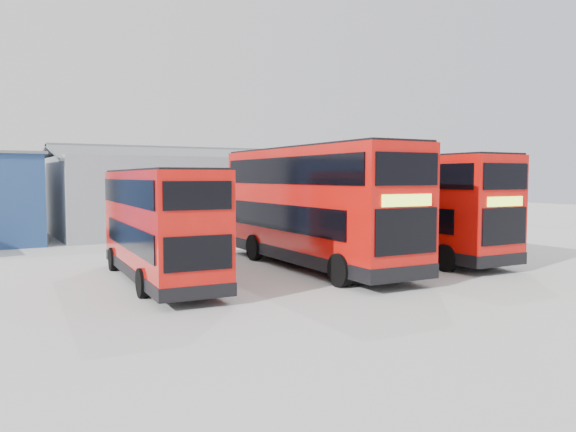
{
  "coord_description": "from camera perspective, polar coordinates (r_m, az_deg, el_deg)",
  "views": [
    {
      "loc": [
        -11.73,
        -18.21,
        3.77
      ],
      "look_at": [
        0.17,
        2.42,
        2.1
      ],
      "focal_mm": 35.0,
      "sensor_mm": 36.0,
      "label": 1
    }
  ],
  "objects": [
    {
      "name": "ground_plane",
      "position": [
        21.99,
        2.77,
        -5.87
      ],
      "size": [
        120.0,
        120.0,
        0.0
      ],
      "primitive_type": "plane",
      "color": "#B0B0AA",
      "rests_on": "ground"
    },
    {
      "name": "maintenance_shed",
      "position": [
        43.02,
        -2.67,
        2.45
      ],
      "size": [
        30.5,
        12.0,
        5.89
      ],
      "color": "#989DA6",
      "rests_on": "ground"
    },
    {
      "name": "double_decker_left",
      "position": [
        20.49,
        -13.01,
        -1.03
      ],
      "size": [
        2.93,
        9.65,
        4.03
      ],
      "rotation": [
        0.0,
        0.0,
        3.08
      ],
      "color": "red",
      "rests_on": "ground"
    },
    {
      "name": "double_decker_centre",
      "position": [
        23.25,
        2.63,
        0.83
      ],
      "size": [
        3.31,
        11.9,
        4.99
      ],
      "rotation": [
        0.0,
        0.0,
        -0.03
      ],
      "color": "red",
      "rests_on": "ground"
    },
    {
      "name": "double_decker_right",
      "position": [
        26.7,
        12.06,
        0.84
      ],
      "size": [
        3.02,
        11.17,
        4.69
      ],
      "rotation": [
        0.0,
        0.0,
        -0.02
      ],
      "color": "red",
      "rests_on": "ground"
    },
    {
      "name": "single_decker_blue",
      "position": [
        33.78,
        10.44,
        -0.07
      ],
      "size": [
        4.31,
        10.68,
        2.83
      ],
      "rotation": [
        0.0,
        0.0,
        3.33
      ],
      "color": "#0D0D39",
      "rests_on": "ground"
    }
  ]
}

